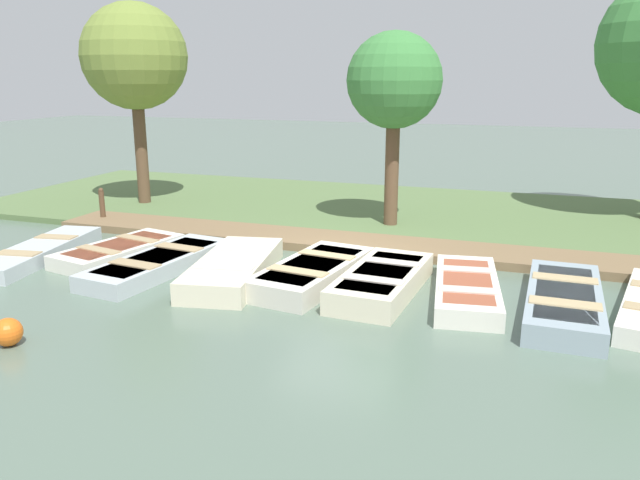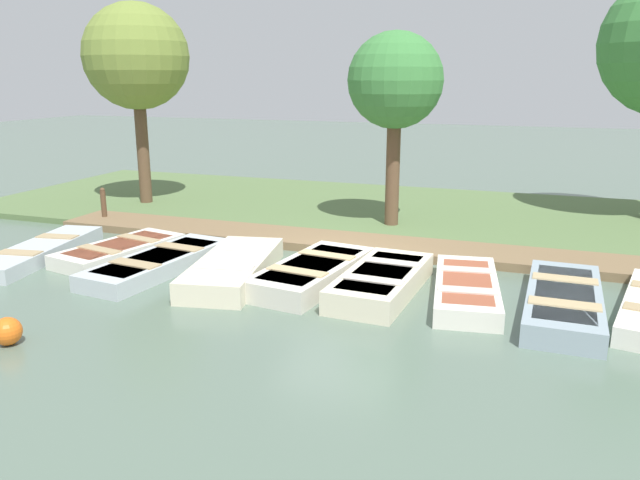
{
  "view_description": "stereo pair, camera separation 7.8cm",
  "coord_description": "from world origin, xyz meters",
  "px_view_note": "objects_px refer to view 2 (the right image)",
  "views": [
    {
      "loc": [
        11.88,
        3.72,
        3.83
      ],
      "look_at": [
        0.53,
        -0.22,
        0.65
      ],
      "focal_mm": 35.0,
      "sensor_mm": 36.0,
      "label": 1
    },
    {
      "loc": [
        11.85,
        3.8,
        3.83
      ],
      "look_at": [
        0.53,
        -0.22,
        0.65
      ],
      "focal_mm": 35.0,
      "sensor_mm": 36.0,
      "label": 2
    }
  ],
  "objects_px": {
    "rowboat_2": "(159,263)",
    "rowboat_7": "(564,301)",
    "rowboat_0": "(40,251)",
    "rowboat_4": "(313,272)",
    "buoy": "(7,331)",
    "rowboat_5": "(382,281)",
    "park_tree_left": "(395,83)",
    "rowboat_3": "(233,268)",
    "rowboat_1": "(120,250)",
    "park_tree_far_left": "(136,58)",
    "rowboat_6": "(466,289)",
    "mooring_post_near": "(104,205)"
  },
  "relations": [
    {
      "from": "rowboat_2",
      "to": "rowboat_7",
      "type": "height_order",
      "value": "rowboat_7"
    },
    {
      "from": "rowboat_0",
      "to": "rowboat_4",
      "type": "relative_size",
      "value": 1.12
    },
    {
      "from": "rowboat_4",
      "to": "buoy",
      "type": "relative_size",
      "value": 7.79
    },
    {
      "from": "rowboat_5",
      "to": "park_tree_left",
      "type": "xyz_separation_m",
      "value": [
        -4.72,
        -0.93,
        3.43
      ]
    },
    {
      "from": "rowboat_3",
      "to": "rowboat_7",
      "type": "distance_m",
      "value": 6.01
    },
    {
      "from": "rowboat_5",
      "to": "buoy",
      "type": "xyz_separation_m",
      "value": [
        4.03,
        -4.61,
        -0.01
      ]
    },
    {
      "from": "rowboat_1",
      "to": "rowboat_7",
      "type": "relative_size",
      "value": 0.85
    },
    {
      "from": "rowboat_0",
      "to": "rowboat_1",
      "type": "height_order",
      "value": "rowboat_0"
    },
    {
      "from": "park_tree_far_left",
      "to": "park_tree_left",
      "type": "relative_size",
      "value": 1.2
    },
    {
      "from": "rowboat_4",
      "to": "rowboat_3",
      "type": "bearing_deg",
      "value": -72.38
    },
    {
      "from": "rowboat_2",
      "to": "rowboat_6",
      "type": "relative_size",
      "value": 1.13
    },
    {
      "from": "rowboat_3",
      "to": "rowboat_6",
      "type": "xyz_separation_m",
      "value": [
        -0.38,
        4.4,
        -0.04
      ]
    },
    {
      "from": "rowboat_0",
      "to": "rowboat_5",
      "type": "height_order",
      "value": "rowboat_5"
    },
    {
      "from": "rowboat_4",
      "to": "park_tree_left",
      "type": "bearing_deg",
      "value": -177.41
    },
    {
      "from": "rowboat_0",
      "to": "rowboat_7",
      "type": "distance_m",
      "value": 10.59
    },
    {
      "from": "rowboat_3",
      "to": "rowboat_6",
      "type": "bearing_deg",
      "value": 84.64
    },
    {
      "from": "rowboat_1",
      "to": "mooring_post_near",
      "type": "distance_m",
      "value": 3.56
    },
    {
      "from": "rowboat_7",
      "to": "buoy",
      "type": "xyz_separation_m",
      "value": [
        4.11,
        -7.7,
        0.01
      ]
    },
    {
      "from": "rowboat_3",
      "to": "park_tree_left",
      "type": "relative_size",
      "value": 0.71
    },
    {
      "from": "park_tree_far_left",
      "to": "rowboat_1",
      "type": "bearing_deg",
      "value": 28.72
    },
    {
      "from": "rowboat_0",
      "to": "rowboat_4",
      "type": "xyz_separation_m",
      "value": [
        -0.42,
        6.12,
        0.04
      ]
    },
    {
      "from": "park_tree_left",
      "to": "rowboat_4",
      "type": "bearing_deg",
      "value": -5.5
    },
    {
      "from": "park_tree_far_left",
      "to": "park_tree_left",
      "type": "xyz_separation_m",
      "value": [
        0.38,
        7.59,
        -0.65
      ]
    },
    {
      "from": "rowboat_2",
      "to": "rowboat_7",
      "type": "bearing_deg",
      "value": 99.14
    },
    {
      "from": "rowboat_2",
      "to": "rowboat_4",
      "type": "height_order",
      "value": "rowboat_4"
    },
    {
      "from": "rowboat_1",
      "to": "rowboat_4",
      "type": "relative_size",
      "value": 0.92
    },
    {
      "from": "rowboat_3",
      "to": "rowboat_5",
      "type": "height_order",
      "value": "rowboat_5"
    },
    {
      "from": "park_tree_far_left",
      "to": "mooring_post_near",
      "type": "bearing_deg",
      "value": 5.19
    },
    {
      "from": "rowboat_4",
      "to": "rowboat_5",
      "type": "height_order",
      "value": "rowboat_5"
    },
    {
      "from": "rowboat_6",
      "to": "buoy",
      "type": "height_order",
      "value": "buoy"
    },
    {
      "from": "rowboat_6",
      "to": "mooring_post_near",
      "type": "xyz_separation_m",
      "value": [
        -2.67,
        -9.8,
        0.31
      ]
    },
    {
      "from": "rowboat_6",
      "to": "park_tree_left",
      "type": "relative_size",
      "value": 0.66
    },
    {
      "from": "rowboat_5",
      "to": "park_tree_far_left",
      "type": "xyz_separation_m",
      "value": [
        -5.1,
        -8.52,
        4.09
      ]
    },
    {
      "from": "rowboat_6",
      "to": "buoy",
      "type": "distance_m",
      "value": 7.43
    },
    {
      "from": "rowboat_1",
      "to": "rowboat_5",
      "type": "distance_m",
      "value": 5.9
    },
    {
      "from": "rowboat_2",
      "to": "rowboat_5",
      "type": "bearing_deg",
      "value": 99.64
    },
    {
      "from": "rowboat_0",
      "to": "rowboat_5",
      "type": "xyz_separation_m",
      "value": [
        -0.31,
        7.49,
        0.06
      ]
    },
    {
      "from": "mooring_post_near",
      "to": "park_tree_left",
      "type": "relative_size",
      "value": 0.2
    },
    {
      "from": "rowboat_2",
      "to": "park_tree_left",
      "type": "relative_size",
      "value": 0.74
    },
    {
      "from": "rowboat_4",
      "to": "rowboat_7",
      "type": "xyz_separation_m",
      "value": [
        0.04,
        4.46,
        -0.01
      ]
    },
    {
      "from": "rowboat_7",
      "to": "buoy",
      "type": "relative_size",
      "value": 8.38
    },
    {
      "from": "rowboat_2",
      "to": "rowboat_0",
      "type": "bearing_deg",
      "value": -81.12
    },
    {
      "from": "rowboat_2",
      "to": "rowboat_4",
      "type": "xyz_separation_m",
      "value": [
        -0.33,
        3.19,
        0.04
      ]
    },
    {
      "from": "rowboat_2",
      "to": "rowboat_6",
      "type": "height_order",
      "value": "rowboat_6"
    },
    {
      "from": "rowboat_2",
      "to": "buoy",
      "type": "xyz_separation_m",
      "value": [
        3.81,
        -0.04,
        0.04
      ]
    },
    {
      "from": "rowboat_2",
      "to": "rowboat_7",
      "type": "relative_size",
      "value": 1.03
    },
    {
      "from": "rowboat_4",
      "to": "park_tree_left",
      "type": "relative_size",
      "value": 0.67
    },
    {
      "from": "rowboat_2",
      "to": "rowboat_6",
      "type": "bearing_deg",
      "value": 101.18
    },
    {
      "from": "rowboat_4",
      "to": "mooring_post_near",
      "type": "relative_size",
      "value": 3.38
    },
    {
      "from": "rowboat_7",
      "to": "mooring_post_near",
      "type": "height_order",
      "value": "mooring_post_near"
    }
  ]
}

